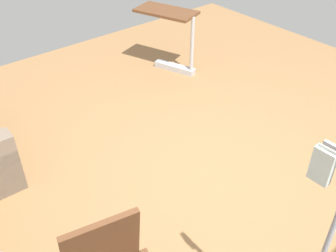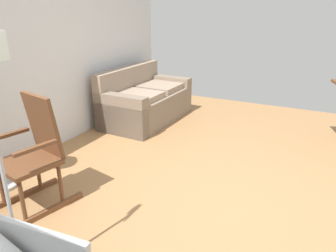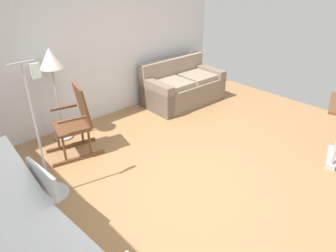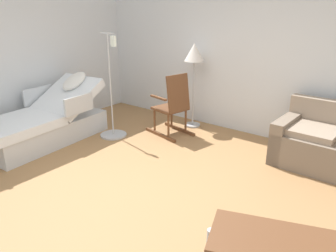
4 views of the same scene
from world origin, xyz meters
TOP-DOWN VIEW (x-y plane):
  - ground_plane at (0.00, 0.00)m, footprint 7.13×7.13m
  - back_wall at (0.00, 2.45)m, footprint 5.91×0.10m
  - couch at (1.78, 1.86)m, footprint 1.62×0.89m
  - rocking_chair at (-0.73, 1.54)m, footprint 0.84×0.62m

SIDE VIEW (x-z plane):
  - ground_plane at x=0.00m, z-range 0.00..0.00m
  - couch at x=1.78m, z-range -0.12..0.73m
  - rocking_chair at x=-0.73m, z-range -0.02..1.03m
  - back_wall at x=0.00m, z-range 0.00..2.70m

